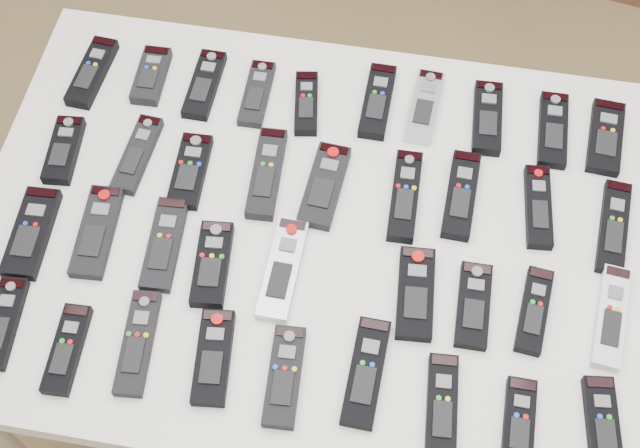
% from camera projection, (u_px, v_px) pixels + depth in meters
% --- Properties ---
extents(ground, '(4.00, 4.00, 0.00)m').
position_uv_depth(ground, '(349.00, 394.00, 2.25)').
color(ground, olive).
rests_on(ground, ground).
extents(table, '(1.25, 0.88, 0.78)m').
position_uv_depth(table, '(320.00, 246.00, 1.65)').
color(table, white).
rests_on(table, ground).
extents(remote_0, '(0.06, 0.17, 0.02)m').
position_uv_depth(remote_0, '(92.00, 72.00, 1.77)').
color(remote_0, black).
rests_on(remote_0, table).
extents(remote_1, '(0.06, 0.14, 0.02)m').
position_uv_depth(remote_1, '(151.00, 76.00, 1.76)').
color(remote_1, black).
rests_on(remote_1, table).
extents(remote_2, '(0.05, 0.16, 0.02)m').
position_uv_depth(remote_2, '(204.00, 85.00, 1.75)').
color(remote_2, black).
rests_on(remote_2, table).
extents(remote_3, '(0.05, 0.16, 0.02)m').
position_uv_depth(remote_3, '(257.00, 94.00, 1.74)').
color(remote_3, black).
rests_on(remote_3, table).
extents(remote_4, '(0.07, 0.15, 0.02)m').
position_uv_depth(remote_4, '(306.00, 103.00, 1.73)').
color(remote_4, black).
rests_on(remote_4, table).
extents(remote_5, '(0.05, 0.17, 0.02)m').
position_uv_depth(remote_5, '(377.00, 101.00, 1.73)').
color(remote_5, black).
rests_on(remote_5, table).
extents(remote_6, '(0.06, 0.17, 0.02)m').
position_uv_depth(remote_6, '(424.00, 107.00, 1.72)').
color(remote_6, '#B7B7BC').
rests_on(remote_6, table).
extents(remote_7, '(0.06, 0.17, 0.02)m').
position_uv_depth(remote_7, '(487.00, 118.00, 1.71)').
color(remote_7, black).
rests_on(remote_7, table).
extents(remote_8, '(0.05, 0.17, 0.02)m').
position_uv_depth(remote_8, '(553.00, 130.00, 1.70)').
color(remote_8, black).
rests_on(remote_8, table).
extents(remote_9, '(0.07, 0.17, 0.02)m').
position_uv_depth(remote_9, '(606.00, 137.00, 1.69)').
color(remote_9, black).
rests_on(remote_9, table).
extents(remote_10, '(0.06, 0.15, 0.02)m').
position_uv_depth(remote_10, '(64.00, 150.00, 1.67)').
color(remote_10, black).
rests_on(remote_10, table).
extents(remote_11, '(0.06, 0.17, 0.02)m').
position_uv_depth(remote_11, '(137.00, 154.00, 1.67)').
color(remote_11, black).
rests_on(remote_11, table).
extents(remote_12, '(0.06, 0.16, 0.02)m').
position_uv_depth(remote_12, '(190.00, 171.00, 1.65)').
color(remote_12, black).
rests_on(remote_12, table).
extents(remote_13, '(0.06, 0.19, 0.02)m').
position_uv_depth(remote_13, '(267.00, 174.00, 1.64)').
color(remote_13, black).
rests_on(remote_13, table).
extents(remote_14, '(0.07, 0.18, 0.02)m').
position_uv_depth(remote_14, '(324.00, 186.00, 1.63)').
color(remote_14, black).
rests_on(remote_14, table).
extents(remote_15, '(0.05, 0.19, 0.02)m').
position_uv_depth(remote_15, '(405.00, 196.00, 1.62)').
color(remote_15, black).
rests_on(remote_15, table).
extents(remote_16, '(0.06, 0.18, 0.02)m').
position_uv_depth(remote_16, '(461.00, 195.00, 1.62)').
color(remote_16, black).
rests_on(remote_16, table).
extents(remote_17, '(0.06, 0.17, 0.02)m').
position_uv_depth(remote_17, '(538.00, 207.00, 1.61)').
color(remote_17, black).
rests_on(remote_17, table).
extents(remote_18, '(0.06, 0.19, 0.02)m').
position_uv_depth(remote_18, '(614.00, 227.00, 1.59)').
color(remote_18, black).
rests_on(remote_18, table).
extents(remote_19, '(0.07, 0.18, 0.02)m').
position_uv_depth(remote_19, '(32.00, 233.00, 1.58)').
color(remote_19, black).
rests_on(remote_19, table).
extents(remote_20, '(0.07, 0.19, 0.02)m').
position_uv_depth(remote_20, '(97.00, 232.00, 1.58)').
color(remote_20, black).
rests_on(remote_20, table).
extents(remote_21, '(0.07, 0.19, 0.02)m').
position_uv_depth(remote_21, '(164.00, 244.00, 1.57)').
color(remote_21, black).
rests_on(remote_21, table).
extents(remote_22, '(0.07, 0.17, 0.02)m').
position_uv_depth(remote_22, '(212.00, 264.00, 1.55)').
color(remote_22, black).
rests_on(remote_22, table).
extents(remote_23, '(0.06, 0.20, 0.02)m').
position_uv_depth(remote_23, '(283.00, 269.00, 1.54)').
color(remote_23, '#B7B7BC').
rests_on(remote_23, table).
extents(remote_24, '(0.07, 0.17, 0.02)m').
position_uv_depth(remote_24, '(416.00, 293.00, 1.52)').
color(remote_24, black).
rests_on(remote_24, table).
extents(remote_25, '(0.06, 0.16, 0.02)m').
position_uv_depth(remote_25, '(473.00, 305.00, 1.51)').
color(remote_25, black).
rests_on(remote_25, table).
extents(remote_26, '(0.06, 0.16, 0.02)m').
position_uv_depth(remote_26, '(534.00, 311.00, 1.50)').
color(remote_26, black).
rests_on(remote_26, table).
extents(remote_27, '(0.07, 0.19, 0.02)m').
position_uv_depth(remote_27, '(611.00, 317.00, 1.50)').
color(remote_27, silver).
rests_on(remote_27, table).
extents(remote_28, '(0.06, 0.17, 0.02)m').
position_uv_depth(remote_28, '(3.00, 323.00, 1.49)').
color(remote_28, black).
rests_on(remote_28, table).
extents(remote_29, '(0.05, 0.16, 0.02)m').
position_uv_depth(remote_29, '(67.00, 349.00, 1.47)').
color(remote_29, black).
rests_on(remote_29, table).
extents(remote_30, '(0.06, 0.19, 0.02)m').
position_uv_depth(remote_30, '(138.00, 343.00, 1.47)').
color(remote_30, black).
rests_on(remote_30, table).
extents(remote_31, '(0.07, 0.17, 0.02)m').
position_uv_depth(remote_31, '(213.00, 357.00, 1.46)').
color(remote_31, black).
rests_on(remote_31, table).
extents(remote_32, '(0.06, 0.17, 0.02)m').
position_uv_depth(remote_32, '(284.00, 376.00, 1.44)').
color(remote_32, black).
rests_on(remote_32, table).
extents(remote_33, '(0.06, 0.19, 0.02)m').
position_uv_depth(remote_33, '(366.00, 372.00, 1.45)').
color(remote_33, black).
rests_on(remote_33, table).
extents(remote_34, '(0.06, 0.18, 0.02)m').
position_uv_depth(remote_34, '(442.00, 407.00, 1.41)').
color(remote_34, black).
rests_on(remote_34, table).
extents(remote_35, '(0.05, 0.15, 0.02)m').
position_uv_depth(remote_35, '(519.00, 423.00, 1.40)').
color(remote_35, black).
rests_on(remote_35, table).
extents(remote_36, '(0.07, 0.16, 0.02)m').
position_uv_depth(remote_36, '(602.00, 425.00, 1.40)').
color(remote_36, black).
rests_on(remote_36, table).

